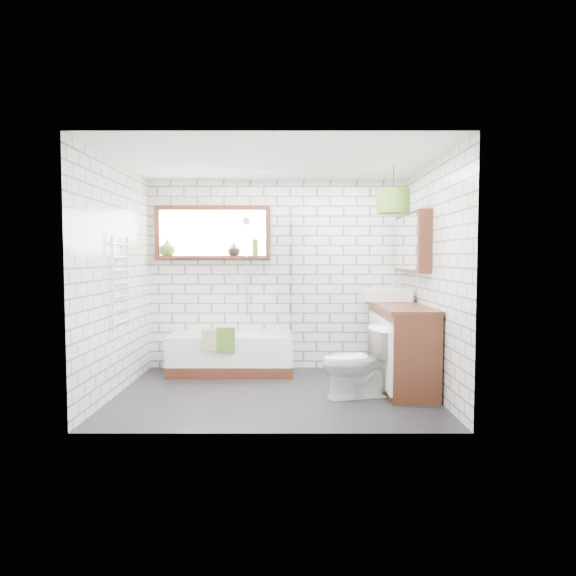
{
  "coord_description": "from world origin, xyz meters",
  "views": [
    {
      "loc": [
        0.15,
        -5.52,
        1.47
      ],
      "look_at": [
        0.14,
        0.25,
        1.13
      ],
      "focal_mm": 32.0,
      "sensor_mm": 36.0,
      "label": 1
    }
  ],
  "objects_px": {
    "toilet": "(357,362)",
    "bathtub": "(232,354)",
    "basin": "(387,294)",
    "pendant": "(393,201)",
    "vanity": "(400,345)"
  },
  "relations": [
    {
      "from": "toilet",
      "to": "basin",
      "type": "bearing_deg",
      "value": 139.8
    },
    {
      "from": "toilet",
      "to": "bathtub",
      "type": "bearing_deg",
      "value": -141.03
    },
    {
      "from": "vanity",
      "to": "toilet",
      "type": "relative_size",
      "value": 2.21
    },
    {
      "from": "bathtub",
      "to": "vanity",
      "type": "height_order",
      "value": "vanity"
    },
    {
      "from": "pendant",
      "to": "basin",
      "type": "bearing_deg",
      "value": 84.34
    },
    {
      "from": "basin",
      "to": "pendant",
      "type": "height_order",
      "value": "pendant"
    },
    {
      "from": "vanity",
      "to": "toilet",
      "type": "height_order",
      "value": "vanity"
    },
    {
      "from": "basin",
      "to": "pendant",
      "type": "bearing_deg",
      "value": -95.66
    },
    {
      "from": "bathtub",
      "to": "vanity",
      "type": "distance_m",
      "value": 2.12
    },
    {
      "from": "bathtub",
      "to": "toilet",
      "type": "distance_m",
      "value": 1.83
    },
    {
      "from": "toilet",
      "to": "pendant",
      "type": "height_order",
      "value": "pendant"
    },
    {
      "from": "bathtub",
      "to": "vanity",
      "type": "relative_size",
      "value": 0.95
    },
    {
      "from": "basin",
      "to": "pendant",
      "type": "distance_m",
      "value": 1.23
    },
    {
      "from": "bathtub",
      "to": "basin",
      "type": "distance_m",
      "value": 2.1
    },
    {
      "from": "vanity",
      "to": "toilet",
      "type": "bearing_deg",
      "value": -139.22
    }
  ]
}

